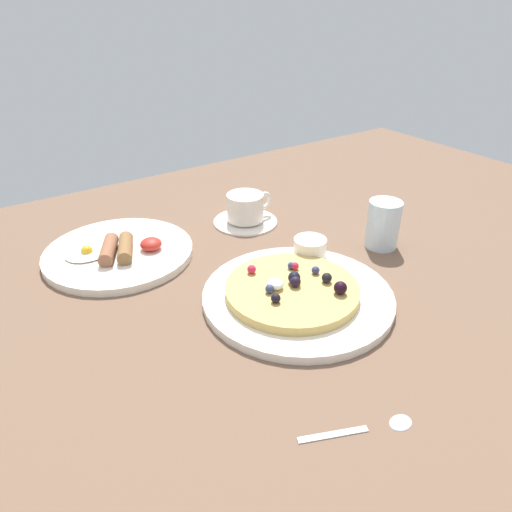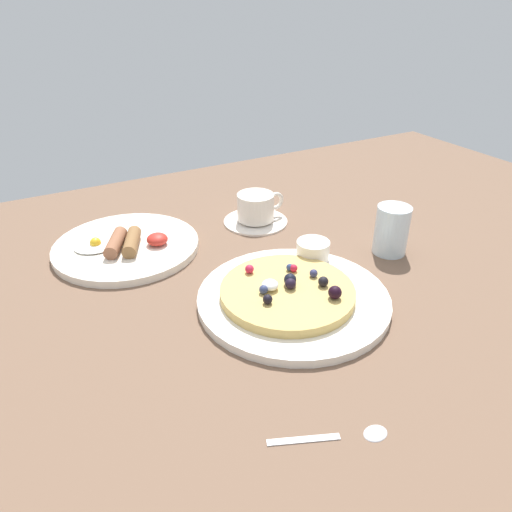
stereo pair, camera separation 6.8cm
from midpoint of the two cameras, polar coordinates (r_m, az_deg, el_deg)
ground_plane at (r=74.94cm, az=-4.58°, el=-6.68°), size 194.62×120.76×3.00cm
pancake_plate at (r=74.25cm, az=2.40°, el=-4.93°), size 29.62×29.62×1.36cm
pancake_with_berries at (r=73.03cm, az=1.72°, el=-4.11°), size 20.61×20.61×3.48cm
syrup_ramekin at (r=83.02cm, az=4.15°, el=0.99°), size 5.73×5.73×3.32cm
breakfast_plate at (r=90.47cm, az=-18.16°, el=0.31°), size 26.52×26.52×1.39cm
fried_breakfast at (r=88.32cm, az=-18.47°, el=0.79°), size 15.90×11.26×2.68cm
coffee_saucer at (r=98.83cm, az=-3.25°, el=4.19°), size 13.19×13.19×0.78cm
coffee_cup at (r=97.58cm, az=-3.22°, el=5.91°), size 10.44×7.52×5.41cm
teaspoon at (r=56.95cm, az=10.97°, el=-19.40°), size 12.69×6.07×0.60cm
water_glass at (r=90.03cm, az=12.90°, el=3.68°), size 6.06×6.06×8.97cm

